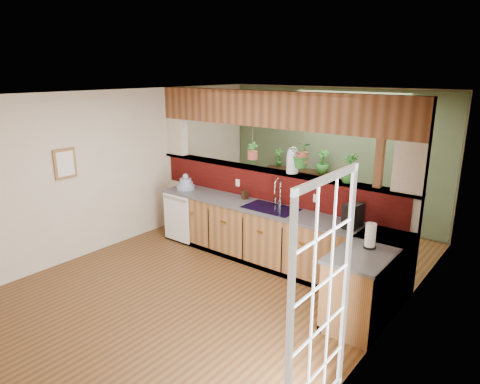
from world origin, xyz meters
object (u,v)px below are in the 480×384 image
Objects in this scene: dish_stack at (186,184)px; soap_dispenser at (245,193)px; paper_towel at (370,236)px; coffee_maker at (353,217)px; glass_jar at (293,160)px; faucet at (278,191)px; shelving_console at (298,192)px.

dish_stack reaches higher than soap_dispenser.
paper_towel is at bearing -15.85° from soap_dispenser.
glass_jar reaches higher than coffee_maker.
paper_towel is at bearing -21.58° from faucet.
faucet is 1.10× the size of glass_jar.
paper_towel is (0.44, -0.50, -0.00)m from coffee_maker.
soap_dispenser is 0.97m from glass_jar.
soap_dispenser is at bearing -98.64° from shelving_console.
shelving_console is (-0.97, 1.90, -1.09)m from glass_jar.
soap_dispenser is (1.16, 0.17, 0.01)m from dish_stack.
soap_dispenser is 1.91m from coffee_maker.
glass_jar is (1.90, 0.40, 0.61)m from dish_stack.
faucet is at bearing -178.90° from coffee_maker.
coffee_maker is 0.80× the size of glass_jar.
shelving_console is (0.92, 2.30, -0.49)m from dish_stack.
coffee_maker is 0.24× the size of shelving_console.
paper_towel is (1.71, -0.68, -0.09)m from faucet.
coffee_maker is at bearing -18.56° from glass_jar.
paper_towel is 1.92m from glass_jar.
glass_jar reaches higher than dish_stack.
glass_jar reaches higher than shelving_console.
soap_dispenser is at bearing 8.23° from dish_stack.
glass_jar reaches higher than soap_dispenser.
faucet is at bearing -82.67° from shelving_console.
paper_towel is at bearing -39.71° from coffee_maker.
dish_stack is 0.78× the size of glass_jar.
dish_stack is at bearing -170.95° from coffee_maker.
paper_towel is at bearing -8.06° from dish_stack.
coffee_maker is at bearing -7.88° from faucet.
coffee_maker is at bearing -4.94° from soap_dispenser.
soap_dispenser is at bearing -175.96° from coffee_maker.
soap_dispenser is 0.14× the size of shelving_console.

